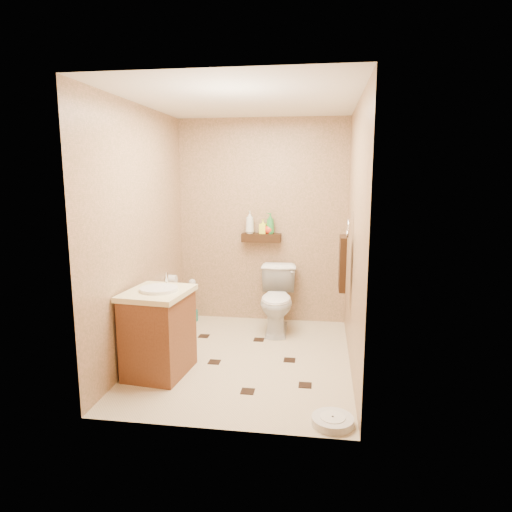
# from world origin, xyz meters

# --- Properties ---
(ground) EXTENTS (2.50, 2.50, 0.00)m
(ground) POSITION_xyz_m (0.00, 0.00, 0.00)
(ground) COLOR beige
(ground) RESTS_ON ground
(wall_back) EXTENTS (2.00, 0.04, 2.40)m
(wall_back) POSITION_xyz_m (0.00, 1.25, 1.20)
(wall_back) COLOR tan
(wall_back) RESTS_ON ground
(wall_front) EXTENTS (2.00, 0.04, 2.40)m
(wall_front) POSITION_xyz_m (0.00, -1.25, 1.20)
(wall_front) COLOR tan
(wall_front) RESTS_ON ground
(wall_left) EXTENTS (0.04, 2.50, 2.40)m
(wall_left) POSITION_xyz_m (-1.00, 0.00, 1.20)
(wall_left) COLOR tan
(wall_left) RESTS_ON ground
(wall_right) EXTENTS (0.04, 2.50, 2.40)m
(wall_right) POSITION_xyz_m (1.00, 0.00, 1.20)
(wall_right) COLOR tan
(wall_right) RESTS_ON ground
(ceiling) EXTENTS (2.00, 2.50, 0.02)m
(ceiling) POSITION_xyz_m (0.00, 0.00, 2.40)
(ceiling) COLOR silver
(ceiling) RESTS_ON wall_back
(wall_shelf) EXTENTS (0.46, 0.14, 0.10)m
(wall_shelf) POSITION_xyz_m (0.00, 1.17, 1.02)
(wall_shelf) COLOR #321B0D
(wall_shelf) RESTS_ON wall_back
(floor_accents) EXTENTS (1.26, 1.32, 0.01)m
(floor_accents) POSITION_xyz_m (0.07, -0.03, 0.00)
(floor_accents) COLOR black
(floor_accents) RESTS_ON ground
(toilet) EXTENTS (0.44, 0.73, 0.73)m
(toilet) POSITION_xyz_m (0.23, 0.83, 0.36)
(toilet) COLOR white
(toilet) RESTS_ON ground
(vanity) EXTENTS (0.58, 0.67, 0.88)m
(vanity) POSITION_xyz_m (-0.70, -0.42, 0.39)
(vanity) COLOR brown
(vanity) RESTS_ON ground
(bathroom_scale) EXTENTS (0.35, 0.35, 0.06)m
(bathroom_scale) POSITION_xyz_m (0.82, -1.07, 0.03)
(bathroom_scale) COLOR silver
(bathroom_scale) RESTS_ON ground
(toilet_brush) EXTENTS (0.12, 0.12, 0.52)m
(toilet_brush) POSITION_xyz_m (-0.82, 1.05, 0.18)
(toilet_brush) COLOR #1B6D5F
(toilet_brush) RESTS_ON ground
(towel_ring) EXTENTS (0.12, 0.30, 0.76)m
(towel_ring) POSITION_xyz_m (0.91, 0.25, 0.95)
(towel_ring) COLOR silver
(towel_ring) RESTS_ON wall_right
(toilet_paper) EXTENTS (0.12, 0.11, 0.12)m
(toilet_paper) POSITION_xyz_m (-0.94, 0.65, 0.60)
(toilet_paper) COLOR silver
(toilet_paper) RESTS_ON wall_left
(bottle_a) EXTENTS (0.13, 0.13, 0.27)m
(bottle_a) POSITION_xyz_m (-0.14, 1.17, 1.20)
(bottle_a) COLOR silver
(bottle_a) RESTS_ON wall_shelf
(bottle_b) EXTENTS (0.09, 0.09, 0.17)m
(bottle_b) POSITION_xyz_m (0.02, 1.17, 1.15)
(bottle_b) COLOR #F6FF35
(bottle_b) RESTS_ON wall_shelf
(bottle_c) EXTENTS (0.15, 0.15, 0.14)m
(bottle_c) POSITION_xyz_m (0.09, 1.17, 1.14)
(bottle_c) COLOR red
(bottle_c) RESTS_ON wall_shelf
(bottle_d) EXTENTS (0.10, 0.10, 0.24)m
(bottle_d) POSITION_xyz_m (0.11, 1.17, 1.19)
(bottle_d) COLOR #2E8B3B
(bottle_d) RESTS_ON wall_shelf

